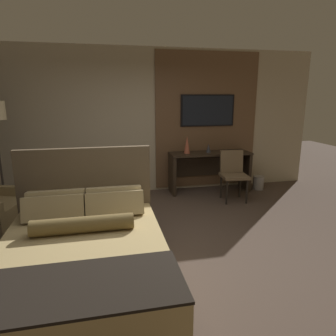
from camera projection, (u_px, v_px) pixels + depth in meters
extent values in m
plane|color=#4C3D33|center=(169.00, 253.00, 3.72)|extent=(16.00, 16.00, 0.00)
cube|color=#BCAD8E|center=(141.00, 122.00, 5.86)|extent=(7.20, 0.06, 2.80)
cube|color=brown|center=(207.00, 121.00, 6.09)|extent=(2.12, 0.03, 2.70)
cube|color=#33281E|center=(85.00, 283.00, 2.94)|extent=(1.56, 1.98, 0.22)
cube|color=tan|center=(83.00, 259.00, 2.88)|extent=(1.60, 2.04, 0.29)
cube|color=black|center=(76.00, 287.00, 2.21)|extent=(1.62, 0.72, 0.02)
cube|color=brown|center=(87.00, 197.00, 3.83)|extent=(1.64, 0.08, 1.28)
cube|color=tan|center=(57.00, 202.00, 3.62)|extent=(0.67, 0.23, 0.31)
cube|color=tan|center=(114.00, 198.00, 3.76)|extent=(0.67, 0.23, 0.31)
cube|color=tan|center=(54.00, 208.00, 3.42)|extent=(0.67, 0.25, 0.32)
cube|color=tan|center=(115.00, 204.00, 3.56)|extent=(0.67, 0.25, 0.32)
cylinder|color=brown|center=(83.00, 225.00, 3.11)|extent=(1.04, 0.17, 0.17)
cube|color=#2D2319|center=(210.00, 153.00, 5.97)|extent=(1.62, 0.51, 0.03)
cube|color=#2D2319|center=(172.00, 175.00, 5.91)|extent=(0.06, 0.46, 0.76)
cube|color=#2D2319|center=(245.00, 171.00, 6.23)|extent=(0.06, 0.46, 0.76)
cube|color=#2D2319|center=(206.00, 166.00, 6.27)|extent=(1.50, 0.02, 0.38)
cube|color=black|center=(208.00, 110.00, 6.01)|extent=(1.11, 0.04, 0.63)
cube|color=black|center=(208.00, 110.00, 5.99)|extent=(1.05, 0.01, 0.58)
cube|color=brown|center=(234.00, 176.00, 5.47)|extent=(0.50, 0.48, 0.05)
cube|color=brown|center=(231.00, 161.00, 5.59)|extent=(0.44, 0.14, 0.42)
cylinder|color=black|center=(227.00, 192.00, 5.33)|extent=(0.04, 0.04, 0.45)
cylinder|color=black|center=(247.00, 192.00, 5.38)|extent=(0.04, 0.04, 0.45)
cylinder|color=black|center=(221.00, 187.00, 5.67)|extent=(0.04, 0.04, 0.45)
cylinder|color=black|center=(240.00, 186.00, 5.72)|extent=(0.04, 0.04, 0.45)
cube|color=olive|center=(8.00, 204.00, 4.59)|extent=(0.78, 0.31, 0.57)
cylinder|color=#282623|center=(7.00, 214.00, 4.89)|extent=(0.28, 0.28, 0.03)
cylinder|color=#332D28|center=(1.00, 168.00, 4.70)|extent=(0.03, 0.03, 1.59)
cone|color=#B2563D|center=(187.00, 145.00, 5.85)|extent=(0.12, 0.12, 0.34)
cone|color=#333338|center=(208.00, 148.00, 5.97)|extent=(0.10, 0.10, 0.18)
cube|color=#332D28|center=(231.00, 151.00, 6.01)|extent=(0.24, 0.18, 0.03)
cylinder|color=gray|center=(258.00, 183.00, 6.23)|extent=(0.22, 0.22, 0.28)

